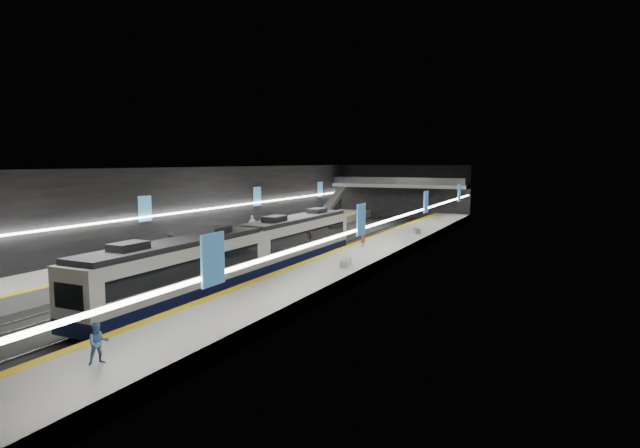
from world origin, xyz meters
The scene contains 25 objects.
ground centered at (0.00, 0.00, 0.00)m, with size 70.00×70.00×0.00m, color black.
ceiling centered at (0.00, 0.00, 8.00)m, with size 20.00×70.00×0.04m, color beige.
wall_left centered at (-10.00, 0.00, 4.00)m, with size 0.04×70.00×8.00m, color black.
wall_right centered at (10.00, 0.00, 4.00)m, with size 0.04×70.00×8.00m, color black.
wall_back centered at (0.00, 35.00, 4.00)m, with size 20.00×0.04×8.00m, color black.
platform_left centered at (-7.50, 0.00, 0.50)m, with size 5.00×70.00×1.00m, color slate.
tile_surface_left centered at (-7.50, 0.00, 1.01)m, with size 5.00×70.00×0.02m, color #ABABA6.
tactile_strip_left centered at (-5.30, 0.00, 1.02)m, with size 0.60×70.00×0.02m, color yellow.
platform_right centered at (7.50, 0.00, 0.50)m, with size 5.00×70.00×1.00m, color slate.
tile_surface_right centered at (7.50, 0.00, 1.01)m, with size 5.00×70.00×0.02m, color #ABABA6.
tactile_strip_right centered at (5.30, 0.00, 1.02)m, with size 0.60×70.00×0.02m, color yellow.
rails centered at (0.00, 0.00, 0.06)m, with size 6.52×70.00×0.12m.
train centered at (2.50, -11.02, 2.20)m, with size 2.69×30.04×3.60m.
ad_posters centered at (0.00, 1.00, 4.50)m, with size 19.94×53.50×2.20m.
cove_light_left centered at (-9.80, 0.00, 3.80)m, with size 0.25×68.60×0.12m, color white.
cove_light_right centered at (9.80, 0.00, 3.80)m, with size 0.25×68.60×0.12m, color white.
mezzanine_bridge centered at (0.00, 32.93, 5.04)m, with size 20.00×3.00×1.50m.
escalator centered at (-7.50, 26.00, 2.90)m, with size 1.20×8.00×0.60m, color #99999E.
bench_left_far centered at (-9.50, 0.27, 1.21)m, with size 0.48×1.71×0.42m, color #99999E.
bench_right_near centered at (8.55, -7.47, 1.24)m, with size 0.55×2.00×0.49m, color #99999E.
bench_right_far centered at (8.53, 12.03, 1.24)m, with size 0.54×1.95×0.48m, color #99999E.
passenger_right_a centered at (6.53, 1.38, 1.82)m, with size 0.59×0.39×1.63m, color #B04741.
passenger_right_b centered at (7.57, -28.94, 1.80)m, with size 0.77×0.60×1.59m, color #527AB2.
passenger_left_a centered at (-7.12, 4.53, 1.95)m, with size 1.11×0.46×1.89m, color beige.
passenger_left_b centered at (-6.43, -8.94, 1.90)m, with size 1.16×0.66×1.79m, color #413F47.
Camera 1 is at (23.29, -42.73, 8.53)m, focal length 30.00 mm.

